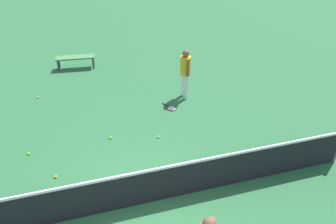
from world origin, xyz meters
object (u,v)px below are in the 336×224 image
(player_near_side, at_px, (185,70))
(courtside_bench, at_px, (75,58))
(tennis_ball_by_net, at_px, (38,97))
(tennis_ball_stray_left, at_px, (111,138))
(tennis_racket_near_player, at_px, (171,108))
(tennis_ball_stray_right, at_px, (159,137))
(tennis_ball_midcourt, at_px, (29,154))
(tennis_ball_near_player, at_px, (56,177))

(player_near_side, xyz_separation_m, courtside_bench, (3.43, -3.34, -0.59))
(tennis_ball_by_net, xyz_separation_m, tennis_ball_stray_left, (-2.08, 2.90, 0.00))
(player_near_side, relative_size, tennis_racket_near_player, 2.86)
(tennis_ball_stray_left, height_order, tennis_ball_stray_right, same)
(tennis_ball_midcourt, distance_m, courtside_bench, 5.29)
(courtside_bench, bearing_deg, tennis_ball_midcourt, 73.72)
(tennis_ball_by_net, bearing_deg, tennis_ball_near_player, 98.29)
(tennis_racket_near_player, distance_m, tennis_ball_near_player, 4.20)
(tennis_racket_near_player, xyz_separation_m, tennis_ball_midcourt, (4.25, 1.14, 0.02))
(player_near_side, xyz_separation_m, tennis_ball_midcourt, (4.91, 1.72, -0.98))
(tennis_ball_stray_left, height_order, courtside_bench, courtside_bench)
(tennis_ball_stray_right, bearing_deg, tennis_ball_by_net, -43.70)
(tennis_ball_midcourt, xyz_separation_m, tennis_ball_stray_right, (-3.48, 0.24, 0.00))
(tennis_ball_stray_left, distance_m, tennis_ball_stray_right, 1.35)
(tennis_ball_by_net, distance_m, courtside_bench, 2.52)
(tennis_ball_near_player, bearing_deg, tennis_ball_stray_left, -141.74)
(tennis_ball_near_player, xyz_separation_m, courtside_bench, (-0.79, -6.14, 0.38))
(tennis_ball_near_player, bearing_deg, tennis_ball_by_net, -81.71)
(tennis_ball_near_player, bearing_deg, courtside_bench, -97.34)
(tennis_ball_by_net, bearing_deg, tennis_ball_midcourt, 88.20)
(tennis_ball_near_player, relative_size, tennis_ball_midcourt, 1.00)
(tennis_racket_near_player, distance_m, tennis_ball_stray_right, 1.58)
(tennis_ball_stray_left, relative_size, courtside_bench, 0.04)
(tennis_racket_near_player, relative_size, tennis_ball_by_net, 9.00)
(player_near_side, height_order, tennis_ball_stray_left, player_near_side)
(tennis_ball_near_player, bearing_deg, tennis_ball_stray_right, -163.29)
(tennis_ball_stray_right, xyz_separation_m, courtside_bench, (2.00, -5.30, 0.38))
(tennis_racket_near_player, bearing_deg, player_near_side, -138.32)
(player_near_side, relative_size, tennis_ball_near_player, 25.76)
(player_near_side, xyz_separation_m, tennis_ball_stray_left, (2.74, 1.63, -0.98))
(player_near_side, bearing_deg, tennis_ball_near_player, 33.56)
(tennis_racket_near_player, distance_m, tennis_ball_midcourt, 4.40)
(tennis_ball_stray_left, relative_size, tennis_ball_stray_right, 1.00)
(tennis_ball_stray_left, bearing_deg, tennis_ball_by_net, -54.43)
(tennis_ball_midcourt, distance_m, tennis_ball_stray_right, 3.49)
(tennis_ball_stray_right, bearing_deg, tennis_racket_near_player, -119.35)
(tennis_racket_near_player, relative_size, tennis_ball_stray_left, 9.00)
(tennis_ball_by_net, distance_m, tennis_ball_midcourt, 2.99)
(tennis_racket_near_player, xyz_separation_m, tennis_ball_by_net, (4.16, -1.85, 0.02))
(tennis_racket_near_player, height_order, courtside_bench, courtside_bench)
(tennis_ball_by_net, relative_size, tennis_ball_stray_left, 1.00)
(player_near_side, xyz_separation_m, tennis_ball_stray_right, (1.43, 1.96, -0.98))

